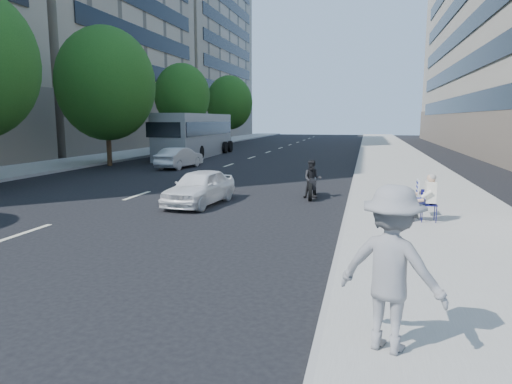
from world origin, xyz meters
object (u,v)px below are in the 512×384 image
(motorcycle, at_px, (312,181))
(bus, at_px, (196,135))
(seated_protester, at_px, (425,195))
(jogger, at_px, (392,269))
(white_sedan_near, at_px, (200,187))
(white_sedan_mid, at_px, (179,158))

(motorcycle, relative_size, bus, 0.17)
(seated_protester, xyz_separation_m, bus, (-14.58, 20.99, 0.76))
(jogger, xyz_separation_m, white_sedan_near, (-5.83, 9.13, -0.55))
(white_sedan_near, relative_size, motorcycle, 1.72)
(white_sedan_near, bearing_deg, seated_protester, -6.67)
(bus, bearing_deg, white_sedan_mid, -78.22)
(seated_protester, distance_m, jogger, 7.59)
(white_sedan_near, height_order, white_sedan_mid, white_sedan_mid)
(white_sedan_near, xyz_separation_m, white_sedan_mid, (-5.35, 10.87, 0.01))
(jogger, height_order, motorcycle, jogger)
(seated_protester, bearing_deg, white_sedan_mid, 134.80)
(bus, bearing_deg, seated_protester, -57.64)
(jogger, distance_m, white_sedan_near, 10.85)
(jogger, bearing_deg, motorcycle, -57.34)
(white_sedan_near, height_order, bus, bus)
(jogger, distance_m, motorcycle, 11.52)
(white_sedan_near, distance_m, bus, 20.77)
(jogger, height_order, bus, bus)
(white_sedan_mid, relative_size, bus, 0.31)
(seated_protester, distance_m, bus, 25.57)
(seated_protester, xyz_separation_m, jogger, (-1.25, -7.48, 0.28))
(white_sedan_near, distance_m, white_sedan_mid, 12.12)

